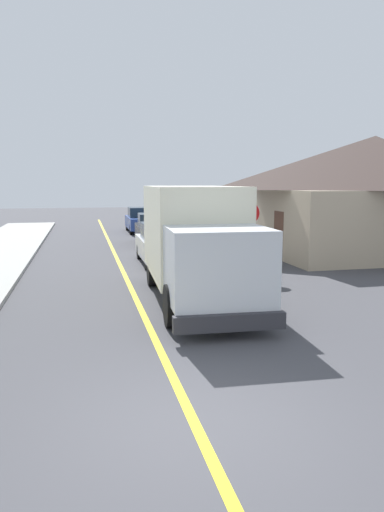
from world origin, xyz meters
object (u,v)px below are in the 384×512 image
Objects in this scene: parked_car_near at (162,244)px; parked_car_far at (141,220)px; parked_car_mid at (154,230)px; stop_sign at (249,225)px; house_across_street at (372,192)px; box_truck at (196,238)px.

parked_car_near and parked_car_far have the same top height.
parked_car_mid is 1.69× the size of stop_sign.
stop_sign is 8.82m from house_across_street.
house_across_street reaches higher than parked_car_mid.
stop_sign is at bearing -150.68° from house_across_street.
box_truck reaches higher than parked_car_near.
parked_car_mid is 1.02× the size of parked_car_far.
parked_car_near is (0.06, 6.21, -0.97)m from box_truck.
stop_sign is (2.51, -3.45, 1.06)m from parked_car_near.
house_across_street reaches higher than parked_car_near.
box_truck reaches higher than stop_sign.
stop_sign is at bearing -78.61° from parked_car_mid.
box_truck is at bearing -145.38° from house_across_street.
parked_car_mid is at bearing 87.07° from box_truck.
parked_car_near is at bearing -93.00° from parked_car_far.
stop_sign is (1.94, -9.65, 1.06)m from parked_car_mid.
house_across_street is (9.58, -5.36, 2.06)m from parked_car_mid.
parked_car_near is at bearing 89.40° from box_truck.
stop_sign is (1.84, -16.37, 1.06)m from parked_car_far.
parked_car_mid is 9.90m from stop_sign.
parked_car_mid is at bearing 150.80° from house_across_street.
house_across_street reaches higher than box_truck.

